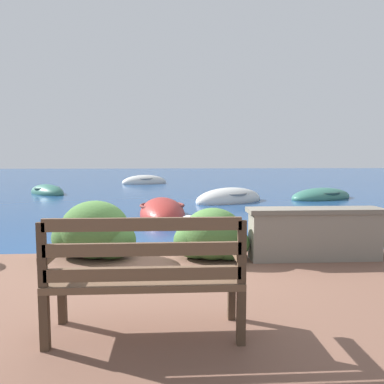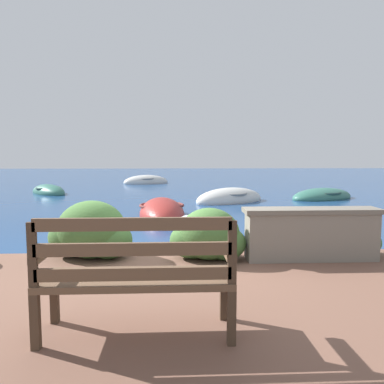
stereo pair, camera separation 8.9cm
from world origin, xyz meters
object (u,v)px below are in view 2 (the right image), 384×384
Objects in this scene: mooring_buoy at (188,228)px; rowboat_outer at (49,192)px; rowboat_distant at (146,182)px; park_bench at (136,273)px; rowboat_nearest at (162,214)px; rowboat_mid at (230,200)px; rowboat_far at (322,197)px.

rowboat_outer is at bearing 124.16° from mooring_buoy.
rowboat_distant is 4.71× the size of mooring_buoy.
rowboat_outer reaches higher than mooring_buoy.
park_bench is 18.21m from rowboat_distant.
rowboat_outer is at bearing -145.72° from rowboat_nearest.
rowboat_far is at bearing -19.31° from rowboat_mid.
park_bench is 0.50× the size of rowboat_mid.
rowboat_distant reaches higher than rowboat_mid.
rowboat_far is at bearing -142.32° from rowboat_outer.
park_bench is 12.03m from rowboat_far.
rowboat_nearest is 11.39m from rowboat_distant.
rowboat_mid is 1.21× the size of rowboat_outer.
rowboat_nearest is 1.07× the size of rowboat_outer.
rowboat_far is at bearing 118.87° from rowboat_nearest.
rowboat_far is (5.67, 10.59, -0.64)m from park_bench.
rowboat_mid is 5.22m from mooring_buoy.
rowboat_distant is (3.60, 5.27, 0.01)m from rowboat_outer.
rowboat_distant reaches higher than rowboat_far.
rowboat_outer is 6.38m from rowboat_distant.
rowboat_nearest is 2.08m from mooring_buoy.
rowboat_nearest is at bearing -101.19° from rowboat_distant.
mooring_buoy is (-5.11, -5.75, 0.03)m from rowboat_far.
rowboat_far is 1.10× the size of rowboat_distant.
rowboat_nearest is 0.86× the size of rowboat_far.
mooring_buoy is at bearing -139.77° from rowboat_mid.
rowboat_mid is (2.16, 9.81, -0.63)m from park_bench.
rowboat_distant is at bearing 80.60° from rowboat_mid.
park_bench is at bearing 160.73° from rowboat_outer.
rowboat_nearest is 0.95× the size of rowboat_distant.
park_bench is at bearing 34.47° from rowboat_far.
rowboat_mid reaches higher than rowboat_far.
rowboat_nearest is at bearing 5.98° from rowboat_far.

